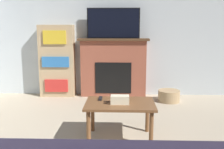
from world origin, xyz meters
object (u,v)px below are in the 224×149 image
Objects in this scene: fireplace at (114,67)px; tv at (114,23)px; coffee_table at (120,108)px; storage_basket at (169,96)px; bookshelf at (57,61)px.

tv is at bearing -90.00° from fireplace.
coffee_table is (0.13, -2.02, -0.18)m from fireplace.
fireplace is 3.47× the size of storage_basket.
coffee_table is at bearing -86.21° from tv.
fireplace is 1.11m from bookshelf.
tv is at bearing 93.79° from coffee_table.
storage_basket is (2.14, -0.35, -0.59)m from bookshelf.
storage_basket is at bearing -9.26° from bookshelf.
bookshelf is 3.54× the size of storage_basket.
coffee_table is (0.13, -2.00, -1.03)m from tv.
tv is 1.19× the size of coffee_table.
bookshelf is 2.25m from storage_basket.
tv is 0.72× the size of bookshelf.
coffee_table is 2.37m from bookshelf.
storage_basket is at bearing 61.22° from coffee_table.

